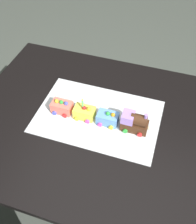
{
  "coord_description": "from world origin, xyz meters",
  "views": [
    {
      "loc": [
        -0.2,
        0.78,
        1.73
      ],
      "look_at": [
        0.06,
        -0.03,
        0.77
      ],
      "focal_mm": 42.34,
      "sensor_mm": 36.0,
      "label": 1
    }
  ],
  "objects_px": {
    "cake_locomotive": "(134,122)",
    "cake_car_tanker_lemon": "(84,112)",
    "birthday_candle": "(83,102)",
    "dining_table": "(108,138)",
    "cake_car_flatbed_coral": "(62,107)",
    "cake_car_gondola_sky_blue": "(108,118)"
  },
  "relations": [
    {
      "from": "dining_table",
      "to": "cake_car_gondola_sky_blue",
      "type": "relative_size",
      "value": 14.0
    },
    {
      "from": "dining_table",
      "to": "cake_car_gondola_sky_blue",
      "type": "xyz_separation_m",
      "value": [
        0.01,
        -0.01,
        0.14
      ]
    },
    {
      "from": "dining_table",
      "to": "cake_car_tanker_lemon",
      "type": "relative_size",
      "value": 14.0
    },
    {
      "from": "dining_table",
      "to": "cake_car_gondola_sky_blue",
      "type": "distance_m",
      "value": 0.14
    },
    {
      "from": "cake_car_tanker_lemon",
      "to": "birthday_candle",
      "type": "distance_m",
      "value": 0.07
    },
    {
      "from": "dining_table",
      "to": "cake_car_tanker_lemon",
      "type": "bearing_deg",
      "value": -5.18
    },
    {
      "from": "cake_locomotive",
      "to": "cake_car_tanker_lemon",
      "type": "xyz_separation_m",
      "value": [
        0.25,
        -0.0,
        -0.02
      ]
    },
    {
      "from": "dining_table",
      "to": "cake_car_tanker_lemon",
      "type": "xyz_separation_m",
      "value": [
        0.13,
        -0.01,
        0.14
      ]
    },
    {
      "from": "cake_locomotive",
      "to": "cake_car_flatbed_coral",
      "type": "bearing_deg",
      "value": -0.0
    },
    {
      "from": "cake_car_gondola_sky_blue",
      "to": "cake_car_flatbed_coral",
      "type": "distance_m",
      "value": 0.24
    },
    {
      "from": "dining_table",
      "to": "cake_locomotive",
      "type": "height_order",
      "value": "cake_locomotive"
    },
    {
      "from": "cake_car_gondola_sky_blue",
      "to": "cake_locomotive",
      "type": "bearing_deg",
      "value": 180.0
    },
    {
      "from": "dining_table",
      "to": "cake_car_flatbed_coral",
      "type": "xyz_separation_m",
      "value": [
        0.24,
        -0.01,
        0.14
      ]
    },
    {
      "from": "dining_table",
      "to": "cake_car_gondola_sky_blue",
      "type": "bearing_deg",
      "value": -55.93
    },
    {
      "from": "cake_car_gondola_sky_blue",
      "to": "cake_car_tanker_lemon",
      "type": "height_order",
      "value": "same"
    },
    {
      "from": "birthday_candle",
      "to": "cake_car_tanker_lemon",
      "type": "bearing_deg",
      "value": -180.0
    },
    {
      "from": "cake_locomotive",
      "to": "cake_car_gondola_sky_blue",
      "type": "bearing_deg",
      "value": -0.0
    },
    {
      "from": "cake_car_tanker_lemon",
      "to": "cake_car_flatbed_coral",
      "type": "height_order",
      "value": "same"
    },
    {
      "from": "cake_car_gondola_sky_blue",
      "to": "cake_car_flatbed_coral",
      "type": "xyz_separation_m",
      "value": [
        0.24,
        0.0,
        0.0
      ]
    },
    {
      "from": "cake_car_flatbed_coral",
      "to": "birthday_candle",
      "type": "bearing_deg",
      "value": 180.0
    },
    {
      "from": "cake_locomotive",
      "to": "birthday_candle",
      "type": "bearing_deg",
      "value": -0.0
    },
    {
      "from": "cake_car_flatbed_coral",
      "to": "birthday_candle",
      "type": "height_order",
      "value": "birthday_candle"
    }
  ]
}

